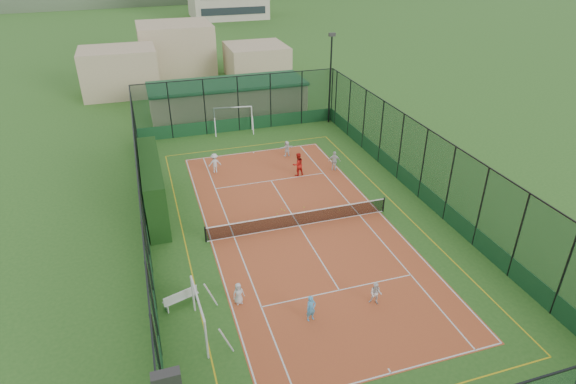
# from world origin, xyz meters

# --- Properties ---
(ground) EXTENTS (300.00, 300.00, 0.00)m
(ground) POSITION_xyz_m (0.00, 0.00, 0.00)
(ground) COLOR #2D6021
(ground) RESTS_ON ground
(court_slab) EXTENTS (11.17, 23.97, 0.01)m
(court_slab) POSITION_xyz_m (0.00, 0.00, 0.01)
(court_slab) COLOR #C25E2B
(court_slab) RESTS_ON ground
(tennis_net) EXTENTS (11.67, 0.12, 1.06)m
(tennis_net) POSITION_xyz_m (0.00, 0.00, 0.53)
(tennis_net) COLOR black
(tennis_net) RESTS_ON ground
(perimeter_fence) EXTENTS (18.12, 34.12, 5.00)m
(perimeter_fence) POSITION_xyz_m (0.00, 0.00, 2.50)
(perimeter_fence) COLOR #11331F
(perimeter_fence) RESTS_ON ground
(floodlight_ne) EXTENTS (0.60, 0.26, 8.25)m
(floodlight_ne) POSITION_xyz_m (8.60, 16.60, 4.12)
(floodlight_ne) COLOR black
(floodlight_ne) RESTS_ON ground
(clubhouse) EXTENTS (15.20, 7.20, 3.15)m
(clubhouse) POSITION_xyz_m (0.00, 22.00, 1.57)
(clubhouse) COLOR tan
(clubhouse) RESTS_ON ground
(hedge_left) EXTENTS (1.22, 8.16, 3.57)m
(hedge_left) POSITION_xyz_m (-8.30, 4.65, 1.79)
(hedge_left) COLOR black
(hedge_left) RESTS_ON ground
(white_bench) EXTENTS (1.80, 1.01, 0.98)m
(white_bench) POSITION_xyz_m (-7.80, -5.05, 0.49)
(white_bench) COLOR white
(white_bench) RESTS_ON ground
(futsal_goal_near) EXTENTS (3.27, 1.08, 2.08)m
(futsal_goal_near) POSITION_xyz_m (-7.16, -7.21, 1.04)
(futsal_goal_near) COLOR white
(futsal_goal_near) RESTS_ON ground
(futsal_goal_far) EXTENTS (3.57, 1.48, 2.24)m
(futsal_goal_far) POSITION_xyz_m (-0.51, 17.05, 1.12)
(futsal_goal_far) COLOR white
(futsal_goal_far) RESTS_ON ground
(child_near_left) EXTENTS (0.63, 0.46, 1.18)m
(child_near_left) POSITION_xyz_m (-5.08, -5.77, 0.60)
(child_near_left) COLOR silver
(child_near_left) RESTS_ON court_slab
(child_near_mid) EXTENTS (0.56, 0.43, 1.37)m
(child_near_mid) POSITION_xyz_m (-2.11, -7.92, 0.69)
(child_near_mid) COLOR #53B1ED
(child_near_mid) RESTS_ON court_slab
(child_near_right) EXTENTS (0.75, 0.72, 1.22)m
(child_near_right) POSITION_xyz_m (1.28, -7.83, 0.62)
(child_near_right) COLOR white
(child_near_right) RESTS_ON court_slab
(child_far_left) EXTENTS (1.02, 0.62, 1.53)m
(child_far_left) POSITION_xyz_m (-3.65, 9.03, 0.77)
(child_far_left) COLOR silver
(child_far_left) RESTS_ON court_slab
(child_far_right) EXTENTS (0.97, 0.66, 1.54)m
(child_far_right) POSITION_xyz_m (5.08, 6.67, 0.78)
(child_far_right) COLOR white
(child_far_right) RESTS_ON court_slab
(child_far_back) EXTENTS (1.22, 0.46, 1.29)m
(child_far_back) POSITION_xyz_m (2.43, 10.27, 0.66)
(child_far_back) COLOR white
(child_far_back) RESTS_ON court_slab
(coach) EXTENTS (0.99, 0.85, 1.77)m
(coach) POSITION_xyz_m (2.17, 6.70, 0.90)
(coach) COLOR red
(coach) RESTS_ON court_slab
(tennis_balls) EXTENTS (4.12, 1.32, 0.07)m
(tennis_balls) POSITION_xyz_m (0.48, 1.76, 0.04)
(tennis_balls) COLOR #CCE033
(tennis_balls) RESTS_ON court_slab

